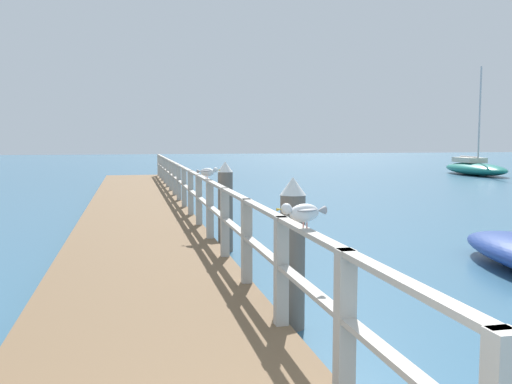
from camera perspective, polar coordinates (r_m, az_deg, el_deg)
The scene contains 7 objects.
pier_deck at distance 14.70m, azimuth -11.99°, elevation -2.30°, with size 2.56×27.15×0.37m, color brown.
pier_railing at distance 14.68m, azimuth -7.36°, elevation 1.00°, with size 0.12×25.67×1.04m.
dock_piling_near at distance 6.28m, azimuth 3.75°, elevation -6.19°, with size 0.29×0.29×1.71m.
dock_piling_far at distance 10.60m, azimuth -3.14°, elevation -1.44°, with size 0.29×0.29×1.71m.
seagull_foreground at distance 4.55m, azimuth 4.85°, elevation -2.03°, with size 0.47×0.24×0.21m.
seagull_background at distance 10.20m, azimuth -4.96°, elevation 2.08°, with size 0.40×0.34×0.21m.
boat_3 at distance 35.77m, azimuth 21.40°, elevation 2.30°, with size 2.68×6.29×6.34m.
Camera 1 is at (-0.18, -1.00, 2.13)m, focal length 39.22 mm.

